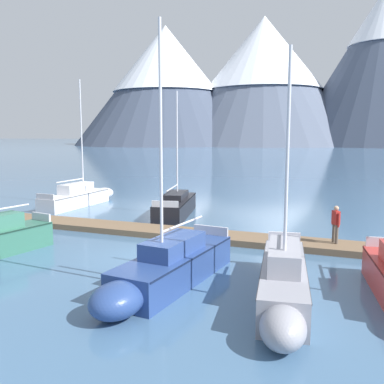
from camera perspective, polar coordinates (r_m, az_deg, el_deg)
The scene contains 11 objects.
ground_plane at distance 18.03m, azimuth -6.67°, elevation -8.78°, with size 700.00×700.00×0.00m, color #426689.
mountain_west_summit at distance 201.20m, azimuth -3.56°, elevation 14.59°, with size 83.17×83.17×53.79m.
mountain_central_massif at distance 204.38m, azimuth 9.60°, elevation 15.06°, with size 89.82×89.82×58.07m.
mountain_shoulder_ridge at distance 206.74m, azimuth 24.50°, elevation 15.52°, with size 79.16×79.16×68.00m.
dock at distance 21.51m, azimuth -1.85°, elevation -5.59°, with size 23.33×2.33×0.30m.
sailboat_nearest_berth at distance 31.71m, azimuth -14.79°, elevation -0.57°, with size 1.78×7.74×8.96m.
sailboat_mid_dock_port at distance 27.13m, azimuth -2.02°, elevation -1.69°, with size 2.98×7.57×7.78m.
sailboat_mid_dock_starboard at distance 14.48m, azimuth -3.35°, elevation -10.17°, with size 2.43×7.40×8.66m.
sailboat_far_berth at distance 13.46m, azimuth 12.23°, elevation -11.68°, with size 2.22×7.36×7.59m.
person_on_dock at distance 19.86m, azimuth 18.79°, elevation -3.84°, with size 0.38×0.52×1.69m.
mooring_buoy_channel_marker at distance 17.82m, azimuth -1.76°, elevation -8.01°, with size 0.54×0.54×0.62m.
Camera 1 is at (7.85, -15.39, 5.14)m, focal length 39.59 mm.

